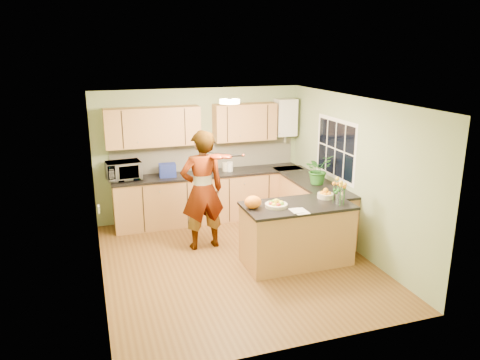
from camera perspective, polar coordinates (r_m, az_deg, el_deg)
name	(u,v)px	position (r m, az deg, el deg)	size (l,w,h in m)	color
floor	(236,262)	(7.41, -0.46, -9.97)	(4.50, 4.50, 0.00)	brown
ceiling	(236,101)	(6.70, -0.50, 9.62)	(4.00, 4.50, 0.02)	white
wall_back	(200,154)	(9.05, -4.89, 3.20)	(4.00, 0.02, 2.50)	#92A475
wall_front	(302,244)	(4.99, 7.60, -7.69)	(4.00, 0.02, 2.50)	#92A475
wall_left	(96,199)	(6.64, -17.13, -2.20)	(0.02, 4.50, 2.50)	#92A475
wall_right	(354,174)	(7.78, 13.67, 0.68)	(0.02, 4.50, 2.50)	#92A475
back_counter	(210,196)	(9.00, -3.70, -2.00)	(3.64, 0.62, 0.94)	#BE864C
right_counter	(311,205)	(8.57, 8.64, -3.09)	(0.62, 2.24, 0.94)	#BE864C
splashback	(205,156)	(9.07, -4.24, 2.92)	(3.60, 0.02, 0.52)	#EDE6CD
upper_cabinets	(192,125)	(8.74, -5.84, 6.72)	(3.20, 0.34, 0.70)	#BE864C
boiler	(285,117)	(9.32, 5.55, 7.60)	(0.40, 0.30, 0.86)	white
window_right	(336,149)	(8.21, 11.57, 3.75)	(0.01, 1.30, 1.05)	white
light_switch	(99,209)	(6.06, -16.83, -3.42)	(0.02, 0.09, 0.09)	white
ceiling_lamp	(230,101)	(6.99, -1.27, 9.56)	(0.30, 0.30, 0.07)	#FFEABF
peninsula_island	(297,233)	(7.28, 6.91, -6.49)	(1.65, 0.85, 0.95)	#BE864C
fruit_dish	(276,204)	(6.96, 4.44, -2.91)	(0.33, 0.33, 0.12)	beige
orange_bowl	(326,194)	(7.46, 10.39, -1.70)	(0.26, 0.26, 0.15)	beige
flower_vase	(340,185)	(7.15, 12.09, -0.63)	(0.24, 0.24, 0.45)	silver
orange_bag	(253,202)	(6.87, 1.59, -2.71)	(0.25, 0.22, 0.19)	orange
papers	(300,211)	(6.82, 7.35, -3.78)	(0.20, 0.27, 0.01)	white
violinist	(202,190)	(7.62, -4.61, -1.26)	(0.72, 0.47, 1.98)	#E0A489
violin	(217,157)	(7.30, -2.77, 2.86)	(0.58, 0.23, 0.12)	#560A05
microwave	(123,171)	(8.61, -14.03, 1.12)	(0.60, 0.40, 0.33)	white
blue_box	(167,170)	(8.66, -8.84, 1.19)	(0.30, 0.22, 0.24)	navy
kettle	(203,168)	(8.78, -4.53, 1.52)	(0.15, 0.15, 0.29)	#B6B6BB
jar_cream	(225,167)	(8.96, -1.81, 1.62)	(0.11, 0.11, 0.17)	beige
jar_white	(230,167)	(8.93, -1.25, 1.64)	(0.12, 0.12, 0.18)	white
potted_plant	(318,170)	(8.19, 9.51, 1.27)	(0.46, 0.40, 0.51)	#296923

